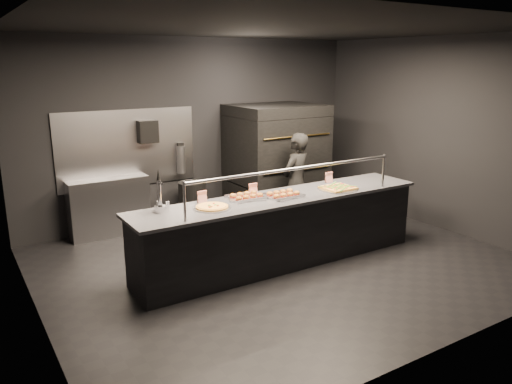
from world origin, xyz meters
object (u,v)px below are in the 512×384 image
Objects in this scene: prep_shelf at (109,207)px; round_pizza at (212,207)px; beer_tap at (160,200)px; service_counter at (282,230)px; fire_extinguisher at (181,159)px; square_pizza at (338,188)px; slider_tray_a at (246,196)px; trash_bin at (193,204)px; towel_dispenser at (147,132)px; worker at (296,182)px; pizza_oven at (276,160)px; slider_tray_b at (283,194)px.

round_pizza is at bearing -76.05° from prep_shelf.
service_counter is at bearing -6.24° from beer_tap.
fire_extinguisher is (-0.35, 2.40, 0.60)m from service_counter.
service_counter is at bearing 172.54° from square_pizza.
slider_tray_a is 1.04× the size of square_pizza.
trash_bin is (0.69, 2.06, -0.57)m from round_pizza.
service_counter is 2.78m from towel_dispenser.
slider_tray_a is (-0.10, -2.25, -0.11)m from fire_extinguisher.
worker is (1.89, -1.36, -0.77)m from towel_dispenser.
worker is at bearing 18.26° from beer_tap.
towel_dispenser is (-2.10, 0.49, 0.58)m from pizza_oven.
slider_tray_b reaches higher than square_pizza.
slider_tray_a is 0.74× the size of trash_bin.
beer_tap is 0.94× the size of slider_tray_a.
slider_tray_a is at bearing 15.46° from round_pizza.
round_pizza is (-1.02, -0.01, 0.47)m from service_counter.
service_counter is at bearing -81.70° from fire_extinguisher.
service_counter is 2.82m from prep_shelf.
beer_tap is 2.47m from square_pizza.
slider_tray_b is at bearing -121.97° from pizza_oven.
pizza_oven is 3.76× the size of beer_tap.
service_counter is at bearing -122.27° from pizza_oven.
worker reaches higher than fire_extinguisher.
towel_dispenser is 1.36m from trash_bin.
slider_tray_a is 1.33m from square_pizza.
slider_tray_a is 0.35× the size of worker.
worker is at bearing -26.54° from prep_shelf.
prep_shelf is 2.91m from worker.
slider_tray_a is 1.02× the size of slider_tray_b.
trash_bin is at bearing -30.75° from towel_dispenser.
slider_tray_a is at bearing -62.09° from prep_shelf.
slider_tray_b is at bearing -90.65° from service_counter.
prep_shelf is 0.77× the size of worker.
pizza_oven is at bearing -5.63° from trash_bin.
trash_bin is (-1.53, 0.15, -0.60)m from pizza_oven.
prep_shelf is at bearing 171.46° from pizza_oven.
beer_tap is at bearing 162.49° from round_pizza.
pizza_oven is at bearing 31.64° from beer_tap.
slider_tray_a is at bearing 11.48° from worker.
pizza_oven is 1.65m from trash_bin.
square_pizza is at bearing -44.79° from prep_shelf.
prep_shelf is 3.43× the size of towel_dispenser.
prep_shelf is 1.63× the size of trash_bin.
fire_extinguisher is at bearing 1.04° from towel_dispenser.
pizza_oven is 2.23m from towel_dispenser.
slider_tray_a reaches higher than trash_bin.
towel_dispenser is at bearing 149.25° from trash_bin.
service_counter reaches higher than prep_shelf.
towel_dispenser reaches higher than slider_tray_a.
round_pizza is (-0.12, -2.40, -0.61)m from towel_dispenser.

